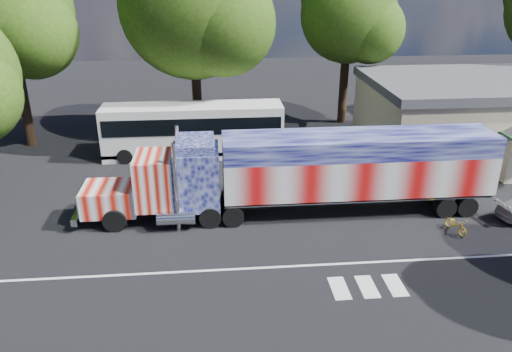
{
  "coord_description": "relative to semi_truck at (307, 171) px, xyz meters",
  "views": [
    {
      "loc": [
        -2.24,
        -21.74,
        12.53
      ],
      "look_at": [
        0.0,
        3.0,
        1.9
      ],
      "focal_mm": 35.0,
      "sensor_mm": 36.0,
      "label": 1
    }
  ],
  "objects": [
    {
      "name": "bicycle",
      "position": [
        7.15,
        -2.83,
        -2.01
      ],
      "size": [
        0.91,
        1.64,
        0.82
      ],
      "primitive_type": "imported",
      "rotation": [
        0.0,
        0.0,
        0.25
      ],
      "color": "gold",
      "rests_on": "ground"
    },
    {
      "name": "tree_nw_a",
      "position": [
        -18.27,
        12.62,
        6.85
      ],
      "size": [
        9.15,
        8.72,
        13.69
      ],
      "color": "black",
      "rests_on": "ground"
    },
    {
      "name": "ground",
      "position": [
        -2.64,
        -2.19,
        -2.42
      ],
      "size": [
        100.0,
        100.0,
        0.0
      ],
      "primitive_type": "plane",
      "color": "black"
    },
    {
      "name": "tree_n_mid",
      "position": [
        -5.81,
        13.43,
        7.34
      ],
      "size": [
        10.99,
        10.47,
        15.05
      ],
      "color": "black",
      "rests_on": "ground"
    },
    {
      "name": "tree_ne_a",
      "position": [
        6.23,
        16.33,
        6.3
      ],
      "size": [
        7.98,
        7.6,
        12.59
      ],
      "color": "black",
      "rests_on": "ground"
    },
    {
      "name": "semi_truck",
      "position": [
        0.0,
        0.0,
        0.0
      ],
      "size": [
        22.03,
        3.48,
        4.7
      ],
      "color": "black",
      "rests_on": "ground"
    },
    {
      "name": "lane_markings",
      "position": [
        -0.93,
        -5.96,
        -2.41
      ],
      "size": [
        30.0,
        2.67,
        0.01
      ],
      "color": "silver",
      "rests_on": "ground"
    },
    {
      "name": "coach_bus",
      "position": [
        -6.24,
        9.46,
        -0.55
      ],
      "size": [
        12.38,
        2.88,
        3.6
      ],
      "color": "silver",
      "rests_on": "ground"
    },
    {
      "name": "woman",
      "position": [
        -9.63,
        -0.69,
        -1.68
      ],
      "size": [
        0.62,
        0.5,
        1.48
      ],
      "primitive_type": "imported",
      "rotation": [
        0.0,
        0.0,
        0.31
      ],
      "color": "slate",
      "rests_on": "ground"
    }
  ]
}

